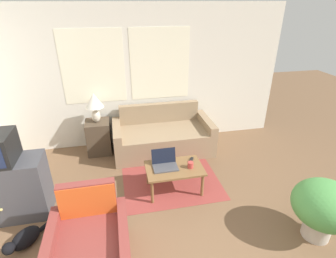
{
  "coord_description": "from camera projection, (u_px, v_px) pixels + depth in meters",
  "views": [
    {
      "loc": [
        -0.33,
        -1.34,
        2.62
      ],
      "look_at": [
        0.45,
        2.35,
        0.75
      ],
      "focal_mm": 28.0,
      "sensor_mm": 36.0,
      "label": 1
    }
  ],
  "objects": [
    {
      "name": "side_table",
      "position": [
        99.0,
        137.0,
        4.9
      ],
      "size": [
        0.43,
        0.43,
        0.63
      ],
      "color": "#4C3D2D",
      "rests_on": "ground_plane"
    },
    {
      "name": "laptop",
      "position": [
        165.0,
        163.0,
        3.85
      ],
      "size": [
        0.36,
        0.29,
        0.24
      ],
      "color": "#47474C",
      "rests_on": "coffee_table"
    },
    {
      "name": "couch",
      "position": [
        162.0,
        137.0,
        5.01
      ],
      "size": [
        1.83,
        0.91,
        0.82
      ],
      "color": "#937A5B",
      "rests_on": "ground_plane"
    },
    {
      "name": "cup_navy",
      "position": [
        191.0,
        165.0,
        3.82
      ],
      "size": [
        0.09,
        0.09,
        0.09
      ],
      "color": "#B23D38",
      "rests_on": "coffee_table"
    },
    {
      "name": "wall_back",
      "position": [
        132.0,
        78.0,
        4.87
      ],
      "size": [
        5.82,
        0.06,
        2.6
      ],
      "color": "silver",
      "rests_on": "ground_plane"
    },
    {
      "name": "tv_dresser",
      "position": [
        5.0,
        189.0,
        3.38
      ],
      "size": [
        1.04,
        0.48,
        0.84
      ],
      "color": "#424247",
      "rests_on": "ground_plane"
    },
    {
      "name": "potted_plant",
      "position": [
        324.0,
        206.0,
        3.04
      ],
      "size": [
        0.73,
        0.73,
        0.77
      ],
      "color": "#BCB2A3",
      "rests_on": "ground_plane"
    },
    {
      "name": "cat_black",
      "position": [
        24.0,
        239.0,
        3.06
      ],
      "size": [
        0.45,
        0.53,
        0.22
      ],
      "rotation": [
        0.0,
        0.0,
        -2.25
      ],
      "color": "black",
      "rests_on": "ground_plane"
    },
    {
      "name": "rug",
      "position": [
        166.0,
        168.0,
        4.54
      ],
      "size": [
        1.51,
        1.99,
        0.01
      ],
      "color": "brown",
      "rests_on": "ground_plane"
    },
    {
      "name": "armchair",
      "position": [
        90.0,
        244.0,
        2.82
      ],
      "size": [
        0.83,
        0.84,
        0.84
      ],
      "color": "brown",
      "rests_on": "ground_plane"
    },
    {
      "name": "tv_remote",
      "position": [
        191.0,
        160.0,
        4.0
      ],
      "size": [
        0.11,
        0.15,
        0.02
      ],
      "color": "black",
      "rests_on": "coffee_table"
    },
    {
      "name": "table_lamp",
      "position": [
        94.0,
        103.0,
        4.6
      ],
      "size": [
        0.32,
        0.32,
        0.54
      ],
      "color": "beige",
      "rests_on": "side_table"
    },
    {
      "name": "coffee_table",
      "position": [
        174.0,
        170.0,
        3.87
      ],
      "size": [
        0.84,
        0.54,
        0.41
      ],
      "color": "brown",
      "rests_on": "ground_plane"
    }
  ]
}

